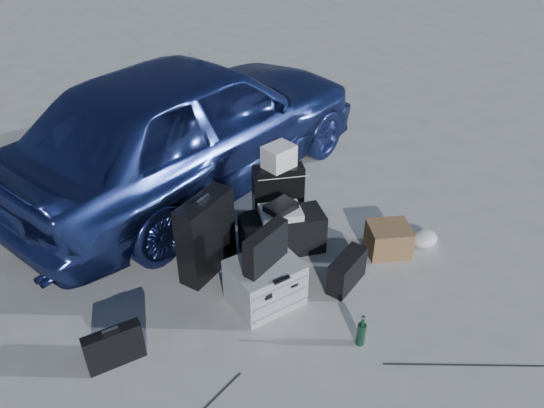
# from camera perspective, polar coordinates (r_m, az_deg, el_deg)

# --- Properties ---
(ground) EXTENTS (60.00, 60.00, 0.00)m
(ground) POSITION_cam_1_polar(r_m,az_deg,el_deg) (4.35, 2.58, -11.96)
(ground) COLOR #B6B7B2
(ground) RESTS_ON ground
(car) EXTENTS (4.60, 2.89, 1.46)m
(car) POSITION_cam_1_polar(r_m,az_deg,el_deg) (5.69, -8.75, 8.61)
(car) COLOR #30428E
(car) RESTS_ON ground
(pelican_case) EXTENTS (0.55, 0.45, 0.39)m
(pelican_case) POSITION_cam_1_polar(r_m,az_deg,el_deg) (4.34, -0.75, -8.45)
(pelican_case) COLOR #ADB0B3
(pelican_case) RESTS_ON ground
(laptop_bag) EXTENTS (0.45, 0.25, 0.33)m
(laptop_bag) POSITION_cam_1_polar(r_m,az_deg,el_deg) (4.10, -0.67, -4.73)
(laptop_bag) COLOR black
(laptop_bag) RESTS_ON pelican_case
(briefcase) EXTENTS (0.42, 0.12, 0.32)m
(briefcase) POSITION_cam_1_polar(r_m,az_deg,el_deg) (4.07, -16.61, -14.55)
(briefcase) COLOR black
(briefcase) RESTS_ON ground
(suitcase_left) EXTENTS (0.60, 0.42, 0.74)m
(suitcase_left) POSITION_cam_1_polar(r_m,az_deg,el_deg) (4.57, -7.10, -3.42)
(suitcase_left) COLOR black
(suitcase_left) RESTS_ON ground
(suitcase_right) EXTENTS (0.53, 0.36, 0.59)m
(suitcase_right) POSITION_cam_1_polar(r_m,az_deg,el_deg) (5.22, 0.66, 1.13)
(suitcase_right) COLOR black
(suitcase_right) RESTS_ON ground
(white_carton) EXTENTS (0.31, 0.26, 0.22)m
(white_carton) POSITION_cam_1_polar(r_m,az_deg,el_deg) (5.02, 0.75, 5.12)
(white_carton) COLOR silver
(white_carton) RESTS_ON suitcase_right
(duffel_bag) EXTENTS (0.82, 0.55, 0.38)m
(duffel_bag) POSITION_cam_1_polar(r_m,az_deg,el_deg) (4.87, 1.10, -3.12)
(duffel_bag) COLOR black
(duffel_bag) RESTS_ON ground
(flat_box_white) EXTENTS (0.45, 0.39, 0.06)m
(flat_box_white) POSITION_cam_1_polar(r_m,az_deg,el_deg) (4.74, 0.92, -0.91)
(flat_box_white) COLOR silver
(flat_box_white) RESTS_ON duffel_bag
(flat_box_black) EXTENTS (0.30, 0.24, 0.06)m
(flat_box_black) POSITION_cam_1_polar(r_m,az_deg,el_deg) (4.71, 0.99, -0.30)
(flat_box_black) COLOR black
(flat_box_black) RESTS_ON flat_box_white
(cardboard_box) EXTENTS (0.48, 0.46, 0.28)m
(cardboard_box) POSITION_cam_1_polar(r_m,az_deg,el_deg) (4.99, 12.40, -3.71)
(cardboard_box) COLOR olive
(cardboard_box) RESTS_ON ground
(plastic_bag) EXTENTS (0.27, 0.23, 0.14)m
(plastic_bag) POSITION_cam_1_polar(r_m,az_deg,el_deg) (5.19, 16.07, -3.58)
(plastic_bag) COLOR white
(plastic_bag) RESTS_ON ground
(messenger_bag) EXTENTS (0.45, 0.30, 0.30)m
(messenger_bag) POSITION_cam_1_polar(r_m,az_deg,el_deg) (4.56, 8.07, -7.11)
(messenger_bag) COLOR black
(messenger_bag) RESTS_ON ground
(green_bottle) EXTENTS (0.08, 0.08, 0.27)m
(green_bottle) POSITION_cam_1_polar(r_m,az_deg,el_deg) (4.11, 9.61, -13.31)
(green_bottle) COLOR #0F301E
(green_bottle) RESTS_ON ground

